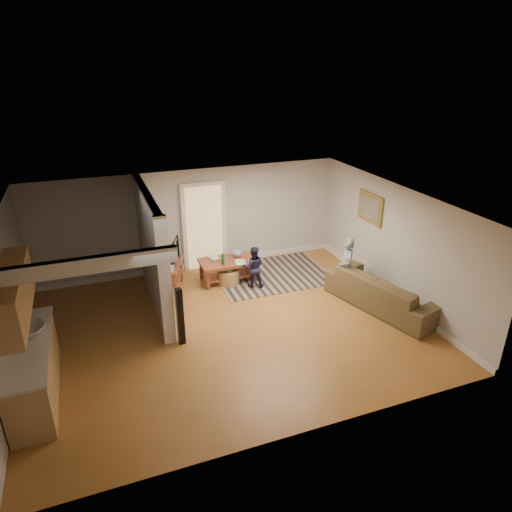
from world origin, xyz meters
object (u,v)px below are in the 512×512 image
Objects in this scene: sofa at (382,306)px; coffee_table at (229,264)px; tv_console at (172,266)px; toy_basket at (228,276)px; speaker_right at (156,261)px; child at (344,295)px; toddler at (253,286)px; speaker_left at (180,317)px.

coffee_table is at bearing 32.16° from sofa.
toy_basket is at bearing 17.62° from tv_console.
speaker_right is at bearing 164.04° from coffee_table.
child is (-0.50, 0.75, 0.00)m from sofa.
toddler is (0.42, -0.54, -0.40)m from coffee_table.
speaker_right is at bearing 40.30° from sofa.
toy_basket is at bearing -22.02° from toddler.
coffee_table is 0.28m from toy_basket.
speaker_left is at bearing -66.31° from child.
child is 2.07m from toddler.
child reaches higher than sofa.
speaker_left reaches higher than toy_basket.
sofa is at bearing -41.65° from coffee_table.
speaker_right reaches higher than tv_console.
toddler is (1.78, -0.43, -0.63)m from tv_console.
child is at bearing -36.80° from coffee_table.
toddler is at bearing -37.18° from toy_basket.
toddler is (-2.26, 1.84, 0.00)m from sofa.
toy_basket is at bearing -107.92° from child.
sofa is at bearing -9.15° from tv_console.
speaker_left is (-0.26, -2.10, -0.06)m from tv_console.
tv_console is 1.36m from toy_basket.
coffee_table is 2.76m from child.
speaker_left reaches higher than speaker_right.
coffee_table is 0.80m from toddler.
toy_basket reaches higher than sofa.
speaker_left reaches higher than toddler.
speaker_left is 2.59m from toy_basket.
speaker_left is 2.67m from speaker_right.
child is at bearing -3.04° from tv_console.
speaker_right is (-0.26, 0.57, -0.07)m from tv_console.
tv_console is at bearing 72.60° from speaker_left.
coffee_table is at bearing -40.49° from speaker_right.
speaker_left is 3.89m from child.
speaker_left is 0.84× the size of child.
speaker_right is at bearing -11.08° from toddler.
sofa is 5.19m from speaker_right.
coffee_table is 1.69m from speaker_right.
speaker_right reaches higher than child.
toddler is (-1.76, 1.09, 0.00)m from child.
toy_basket is 0.65m from toddler.
speaker_left is 1.14× the size of toddler.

